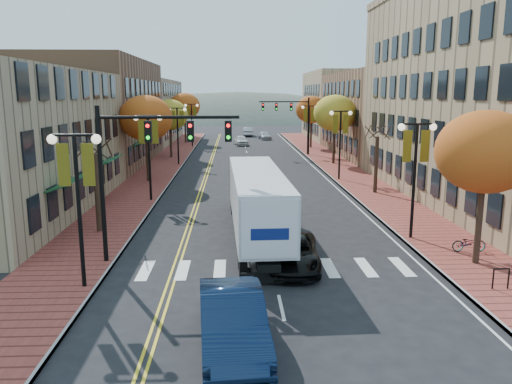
{
  "coord_description": "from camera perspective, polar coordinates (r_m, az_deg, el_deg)",
  "views": [
    {
      "loc": [
        -1.64,
        -18.57,
        7.51
      ],
      "look_at": [
        -0.46,
        8.13,
        2.2
      ],
      "focal_mm": 35.0,
      "sensor_mm": 36.0,
      "label": 1
    }
  ],
  "objects": [
    {
      "name": "car_far_silver",
      "position": [
        83.04,
        1.0,
        6.47
      ],
      "size": [
        2.24,
        4.47,
        1.25
      ],
      "primitive_type": "imported",
      "rotation": [
        0.0,
        0.0,
        0.12
      ],
      "color": "#B2B2BA",
      "rests_on": "ground"
    },
    {
      "name": "ground",
      "position": [
        20.1,
        2.37,
        -10.71
      ],
      "size": [
        200.0,
        200.0,
        0.0
      ],
      "primitive_type": "plane",
      "color": "black",
      "rests_on": "ground"
    },
    {
      "name": "navy_sedan",
      "position": [
        15.25,
        -2.72,
        -14.52
      ],
      "size": [
        2.3,
        5.51,
        1.77
      ],
      "primitive_type": "imported",
      "rotation": [
        0.0,
        0.0,
        0.08
      ],
      "color": "#0D1B35",
      "rests_on": "ground"
    },
    {
      "name": "semi_truck",
      "position": [
        26.13,
        -0.07,
        -0.59
      ],
      "size": [
        2.85,
        14.82,
        3.69
      ],
      "rotation": [
        0.0,
        0.0,
        0.03
      ],
      "color": "black",
      "rests_on": "ground"
    },
    {
      "name": "lamp_right_c",
      "position": [
        61.35,
        6.09,
        8.16
      ],
      "size": [
        1.96,
        0.36,
        6.05
      ],
      "color": "black",
      "rests_on": "ground"
    },
    {
      "name": "tree_left_c",
      "position": [
        59.09,
        -9.81,
        8.69
      ],
      "size": [
        4.16,
        4.16,
        6.69
      ],
      "color": "#382619",
      "rests_on": "sidewalk_left"
    },
    {
      "name": "lamp_left_c",
      "position": [
        53.0,
        -8.97,
        7.62
      ],
      "size": [
        1.96,
        0.36,
        6.05
      ],
      "color": "black",
      "rests_on": "ground"
    },
    {
      "name": "building_right_mid",
      "position": [
        63.89,
        16.02,
        8.55
      ],
      "size": [
        15.0,
        24.0,
        10.0
      ],
      "primitive_type": "cube",
      "color": "brown",
      "rests_on": "ground"
    },
    {
      "name": "traffic_mast_near",
      "position": [
        22.06,
        -12.57,
        4.23
      ],
      "size": [
        6.1,
        0.35,
        7.0
      ],
      "color": "black",
      "rests_on": "ground"
    },
    {
      "name": "car_far_white",
      "position": [
        73.53,
        -1.69,
        5.93
      ],
      "size": [
        2.17,
        4.41,
        1.45
      ],
      "primitive_type": "imported",
      "rotation": [
        0.0,
        0.0,
        0.11
      ],
      "color": "silver",
      "rests_on": "ground"
    },
    {
      "name": "building_left_far",
      "position": [
        81.09,
        -13.63,
        8.97
      ],
      "size": [
        12.0,
        26.0,
        9.5
      ],
      "primitive_type": "cube",
      "color": "#9E8966",
      "rests_on": "ground"
    },
    {
      "name": "building_left_mid",
      "position": [
        56.73,
        -18.47,
        8.63
      ],
      "size": [
        12.0,
        24.0,
        11.0
      ],
      "primitive_type": "cube",
      "color": "brown",
      "rests_on": "ground"
    },
    {
      "name": "black_suv",
      "position": [
        21.93,
        4.15,
        -6.91
      ],
      "size": [
        2.7,
        5.15,
        1.38
      ],
      "primitive_type": "imported",
      "rotation": [
        0.0,
        0.0,
        -0.08
      ],
      "color": "black",
      "rests_on": "ground"
    },
    {
      "name": "tree_left_b",
      "position": [
        43.25,
        -12.47,
        8.23
      ],
      "size": [
        4.48,
        4.48,
        7.21
      ],
      "color": "#382619",
      "rests_on": "sidewalk_left"
    },
    {
      "name": "building_right_far",
      "position": [
        85.02,
        11.32,
        9.66
      ],
      "size": [
        15.0,
        20.0,
        11.0
      ],
      "primitive_type": "cube",
      "color": "#9E8966",
      "rests_on": "ground"
    },
    {
      "name": "lamp_left_b",
      "position": [
        35.21,
        -12.17,
        5.74
      ],
      "size": [
        1.96,
        0.36,
        6.05
      ],
      "color": "black",
      "rests_on": "ground"
    },
    {
      "name": "lamp_right_a",
      "position": [
        26.42,
        17.76,
        3.71
      ],
      "size": [
        1.96,
        0.36,
        6.05
      ],
      "color": "black",
      "rests_on": "ground"
    },
    {
      "name": "traffic_mast_far",
      "position": [
        61.04,
        4.2,
        8.77
      ],
      "size": [
        6.1,
        0.34,
        7.0
      ],
      "color": "black",
      "rests_on": "ground"
    },
    {
      "name": "tree_left_d",
      "position": [
        76.95,
        -8.15,
        9.7
      ],
      "size": [
        4.61,
        4.61,
        7.42
      ],
      "color": "#382619",
      "rests_on": "sidewalk_left"
    },
    {
      "name": "tree_right_c",
      "position": [
        53.68,
        9.0,
        8.89
      ],
      "size": [
        4.48,
        4.48,
        7.21
      ],
      "color": "#382619",
      "rests_on": "sidewalk_right"
    },
    {
      "name": "lamp_right_b",
      "position": [
        43.66,
        9.62,
        6.85
      ],
      "size": [
        1.96,
        0.36,
        6.05
      ],
      "color": "black",
      "rests_on": "ground"
    },
    {
      "name": "bicycle",
      "position": [
        25.69,
        23.16,
        -5.38
      ],
      "size": [
        1.6,
        0.6,
        0.83
      ],
      "primitive_type": "imported",
      "rotation": [
        0.0,
        0.0,
        1.54
      ],
      "color": "gray",
      "rests_on": "sidewalk_right"
    },
    {
      "name": "tree_left_a",
      "position": [
        28.07,
        -17.69,
        -0.1
      ],
      "size": [
        0.28,
        0.28,
        4.2
      ],
      "color": "#382619",
      "rests_on": "sidewalk_left"
    },
    {
      "name": "lamp_left_a",
      "position": [
        19.74,
        -19.77,
        1.19
      ],
      "size": [
        1.96,
        0.36,
        6.05
      ],
      "color": "black",
      "rests_on": "ground"
    },
    {
      "name": "sidewalk_left",
      "position": [
        52.13,
        -10.65,
        2.84
      ],
      "size": [
        4.0,
        85.0,
        0.15
      ],
      "primitive_type": "cube",
      "color": "brown",
      "rests_on": "ground"
    },
    {
      "name": "car_far_oncoming",
      "position": [
        89.45,
        -0.94,
        6.91
      ],
      "size": [
        1.73,
        4.78,
        1.57
      ],
      "primitive_type": "imported",
      "rotation": [
        0.0,
        0.0,
        3.13
      ],
      "color": "#B8B8C1",
      "rests_on": "ground"
    },
    {
      "name": "lamp_left_d",
      "position": [
        70.89,
        -7.37,
        8.54
      ],
      "size": [
        1.96,
        0.36,
        6.05
      ],
      "color": "black",
      "rests_on": "ground"
    },
    {
      "name": "tree_right_a",
      "position": [
        23.29,
        24.73,
        4.16
      ],
      "size": [
        4.16,
        4.16,
        6.69
      ],
      "color": "#382619",
      "rests_on": "sidewalk_right"
    },
    {
      "name": "sidewalk_right",
      "position": [
        52.7,
        9.14,
        2.98
      ],
      "size": [
        4.0,
        85.0,
        0.15
      ],
      "primitive_type": "cube",
      "color": "brown",
      "rests_on": "ground"
    },
    {
      "name": "tree_right_d",
      "position": [
        69.43,
        6.36,
        9.33
      ],
      "size": [
        4.35,
        4.35,
        7.0
      ],
      "color": "#382619",
      "rests_on": "sidewalk_right"
    },
    {
      "name": "tree_right_b",
      "position": [
        38.45,
        13.57,
        3.06
      ],
      "size": [
        0.28,
        0.28,
        4.2
      ],
      "color": "#382619",
      "rests_on": "sidewalk_right"
    }
  ]
}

